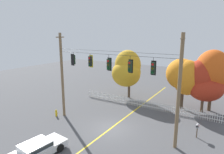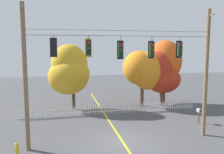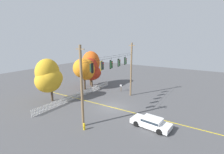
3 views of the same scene
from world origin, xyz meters
name	(u,v)px [view 2 (image 2 of 3)]	position (x,y,z in m)	size (l,w,h in m)	color
ground	(123,142)	(0.00, 0.00, 0.00)	(80.00, 80.00, 0.00)	#4C4C4F
lane_centerline_stripe	(123,142)	(0.00, 0.00, 0.00)	(0.16, 36.00, 0.01)	gold
signal_support_span	(123,75)	(0.00, 0.00, 4.68)	(12.71, 1.10, 9.20)	brown
traffic_signal_northbound_primary	(54,47)	(-4.46, -0.01, 6.50)	(0.43, 0.38, 1.35)	black
traffic_signal_eastbound_side	(88,48)	(-2.30, 0.01, 6.48)	(0.43, 0.38, 1.38)	black
traffic_signal_northbound_secondary	(121,50)	(-0.17, 0.01, 6.35)	(0.43, 0.38, 1.52)	black
traffic_signal_southbound_primary	(152,50)	(2.00, 0.01, 6.35)	(0.43, 0.38, 1.50)	black
traffic_signal_westbound_side	(180,49)	(4.06, 0.01, 6.38)	(0.43, 0.38, 1.48)	black
white_picket_fence	(111,109)	(0.64, 6.98, 0.51)	(17.65, 0.06, 1.01)	white
autumn_maple_near_fence	(69,72)	(-3.25, 9.58, 4.01)	(4.28, 3.92, 6.88)	#473828
autumn_maple_mid	(143,69)	(4.69, 9.23, 4.15)	(4.32, 3.70, 6.18)	#473828
autumn_oak_far_east	(161,73)	(6.95, 9.54, 3.67)	(4.27, 3.92, 6.21)	brown
autumn_maple_far_west	(164,64)	(7.48, 10.04, 4.60)	(3.81, 3.68, 7.36)	brown
fire_hydrant	(17,149)	(-6.79, -0.65, 0.39)	(0.38, 0.22, 0.79)	gold
roadside_mailbox	(199,111)	(7.46, 2.61, 1.05)	(0.25, 0.44, 1.29)	brown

